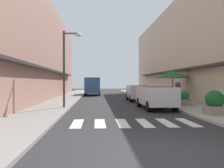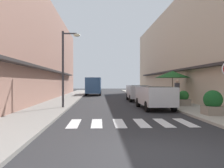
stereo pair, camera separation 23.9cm
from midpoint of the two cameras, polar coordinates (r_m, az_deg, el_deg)
The scene contains 14 objects.
ground_plane at distance 21.46m, azimuth 0.13°, elevation -4.23°, with size 87.65×87.65×0.00m, color #2B2B2D.
sidewalk_left at distance 21.64m, azimuth -12.11°, elevation -4.04°, with size 2.60×55.78×0.12m, color gray.
sidewalk_right at distance 22.24m, azimuth 12.03°, elevation -3.92°, with size 2.60×55.78×0.12m, color #ADA899.
building_row_left at distance 23.58m, azimuth -21.02°, elevation 7.62°, with size 5.50×37.86×9.42m.
building_row_right at distance 24.59m, azimuth 20.03°, elevation 7.61°, with size 5.50×37.86×9.66m.
crosswalk at distance 10.13m, azimuth 4.54°, elevation -9.43°, with size 5.20×2.20×0.01m.
parked_car_near at distance 15.37m, azimuth 10.13°, elevation -2.64°, with size 1.89×4.26×1.47m.
parked_car_mid at distance 21.95m, azimuth 5.92°, elevation -1.72°, with size 1.89×4.23×1.47m.
delivery_van at distance 31.85m, azimuth -4.90°, elevation -0.18°, with size 2.10×5.44×2.37m.
street_lamp at distance 15.54m, azimuth -11.32°, elevation 5.69°, with size 1.19×0.28×4.94m.
cafe_umbrella at distance 19.46m, azimuth 14.20°, elevation 2.28°, with size 2.74×2.74×2.54m.
planter_corner at distance 12.81m, azimuth 23.20°, elevation -4.19°, with size 0.93×0.93×1.23m.
planter_midblock at distance 17.10m, azimuth 16.76°, elevation -3.40°, with size 0.80×0.80×1.05m.
pedestrian_walking_near at distance 16.23m, azimuth 15.34°, elevation -1.92°, with size 0.34×0.34×1.81m.
Camera 1 is at (-1.55, -5.40, 1.74)m, focal length 37.57 mm.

